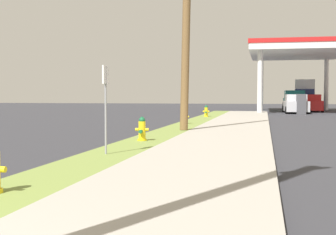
{
  "coord_description": "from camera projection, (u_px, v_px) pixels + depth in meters",
  "views": [
    {
      "loc": [
        4.38,
        -2.06,
        1.54
      ],
      "look_at": [
        0.77,
        15.66,
        0.68
      ],
      "focal_mm": 50.89,
      "sensor_mm": 36.0,
      "label": 1
    }
  ],
  "objects": [
    {
      "name": "car_silver_by_far_pump",
      "position": [
        296.0,
        105.0,
        39.83
      ],
      "size": [
        2.07,
        4.56,
        1.57
      ],
      "color": "#BCBCC1",
      "rests_on": "ground"
    },
    {
      "name": "fire_hydrant_third",
      "position": [
        185.0,
        117.0,
        23.32
      ],
      "size": [
        0.42,
        0.37,
        0.74
      ],
      "color": "yellow",
      "rests_on": "grass_verge"
    },
    {
      "name": "car_red_by_near_pump",
      "position": [
        311.0,
        104.0,
        42.95
      ],
      "size": [
        1.96,
        4.51,
        1.57
      ],
      "color": "red",
      "rests_on": "ground"
    },
    {
      "name": "truck_teal_at_forecourt",
      "position": [
        295.0,
        101.0,
        46.41
      ],
      "size": [
        2.28,
        5.46,
        1.97
      ],
      "color": "#197075",
      "rests_on": "ground"
    },
    {
      "name": "utility_pole_midground",
      "position": [
        187.0,
        9.0,
        19.07
      ],
      "size": [
        0.71,
        1.32,
        9.54
      ],
      "color": "brown",
      "rests_on": "grass_verge"
    },
    {
      "name": "street_sign_post",
      "position": [
        106.0,
        91.0,
        11.33
      ],
      "size": [
        0.05,
        0.36,
        2.12
      ],
      "color": "gray",
      "rests_on": "grass_verge"
    },
    {
      "name": "fire_hydrant_second",
      "position": [
        142.0,
        130.0,
        14.7
      ],
      "size": [
        0.42,
        0.38,
        0.74
      ],
      "color": "yellow",
      "rests_on": "grass_verge"
    },
    {
      "name": "truck_navy_on_apron",
      "position": [
        305.0,
        95.0,
        49.66
      ],
      "size": [
        2.69,
        6.56,
        3.11
      ],
      "color": "navy",
      "rests_on": "ground"
    },
    {
      "name": "fire_hydrant_fourth",
      "position": [
        206.0,
        112.0,
        30.76
      ],
      "size": [
        0.42,
        0.37,
        0.74
      ],
      "color": "yellow",
      "rests_on": "grass_verge"
    }
  ]
}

